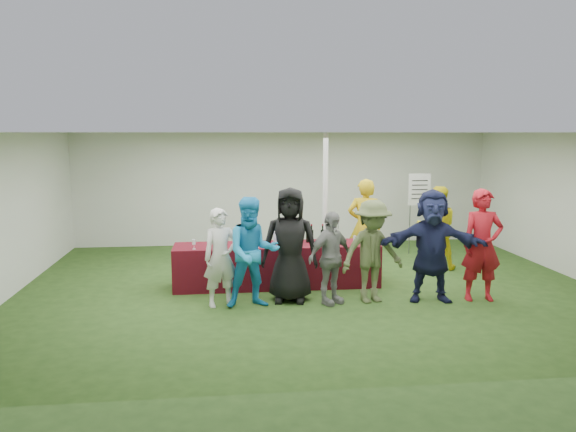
{
  "coord_description": "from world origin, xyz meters",
  "views": [
    {
      "loc": [
        -1.47,
        -9.51,
        2.69
      ],
      "look_at": [
        -0.35,
        0.15,
        1.25
      ],
      "focal_mm": 35.0,
      "sensor_mm": 36.0,
      "label": 1
    }
  ],
  "objects": [
    {
      "name": "customer_6",
      "position": [
        2.65,
        -1.08,
        0.91
      ],
      "size": [
        0.69,
        0.48,
        1.81
      ],
      "primitive_type": "imported",
      "rotation": [
        0.0,
        0.0,
        -0.07
      ],
      "color": "#A8131D",
      "rests_on": "ground"
    },
    {
      "name": "customer_4",
      "position": [
        0.87,
        -0.98,
        0.82
      ],
      "size": [
        1.18,
        0.85,
        1.65
      ],
      "primitive_type": "imported",
      "rotation": [
        0.0,
        0.0,
        0.24
      ],
      "color": "#4D5832",
      "rests_on": "ground"
    },
    {
      "name": "staff_pourer",
      "position": [
        1.23,
        0.91,
        0.92
      ],
      "size": [
        0.76,
        0.61,
        1.83
      ],
      "primitive_type": "imported",
      "rotation": [
        0.0,
        0.0,
        2.85
      ],
      "color": "gold",
      "rests_on": "ground"
    },
    {
      "name": "wine_glasses",
      "position": [
        -1.01,
        -0.11,
        0.86
      ],
      "size": [
        2.83,
        0.1,
        0.16
      ],
      "color": "silver",
      "rests_on": "serving_table"
    },
    {
      "name": "customer_2",
      "position": [
        -0.43,
        -0.78,
        0.92
      ],
      "size": [
        0.99,
        0.74,
        1.84
      ],
      "primitive_type": "imported",
      "rotation": [
        0.0,
        0.0,
        -0.18
      ],
      "color": "black",
      "rests_on": "ground"
    },
    {
      "name": "customer_0",
      "position": [
        -1.53,
        -0.91,
        0.77
      ],
      "size": [
        0.65,
        0.53,
        1.55
      ],
      "primitive_type": "imported",
      "rotation": [
        0.0,
        0.0,
        0.33
      ],
      "color": "silver",
      "rests_on": "ground"
    },
    {
      "name": "tent",
      "position": [
        0.5,
        1.2,
        1.35
      ],
      "size": [
        10.0,
        10.0,
        10.0
      ],
      "color": "white",
      "rests_on": "ground"
    },
    {
      "name": "customer_1",
      "position": [
        -1.04,
        -1.02,
        0.86
      ],
      "size": [
        0.91,
        0.75,
        1.73
      ],
      "primitive_type": "imported",
      "rotation": [
        0.0,
        0.0,
        0.12
      ],
      "color": "#1D90D3",
      "rests_on": "ground"
    },
    {
      "name": "water_bottle",
      "position": [
        -0.57,
        0.23,
        0.85
      ],
      "size": [
        0.07,
        0.07,
        0.23
      ],
      "color": "silver",
      "rests_on": "serving_table"
    },
    {
      "name": "wine_bottles",
      "position": [
        0.0,
        0.27,
        0.87
      ],
      "size": [
        0.58,
        0.1,
        0.32
      ],
      "color": "black",
      "rests_on": "serving_table"
    },
    {
      "name": "ground",
      "position": [
        0.0,
        0.0,
        0.0
      ],
      "size": [
        60.0,
        60.0,
        0.0
      ],
      "primitive_type": "plane",
      "color": "#284719",
      "rests_on": "ground"
    },
    {
      "name": "staff_back",
      "position": [
        2.73,
        1.07,
        0.83
      ],
      "size": [
        0.93,
        0.8,
        1.66
      ],
      "primitive_type": "imported",
      "rotation": [
        0.0,
        0.0,
        2.91
      ],
      "color": "yellow",
      "rests_on": "ground"
    },
    {
      "name": "customer_5",
      "position": [
        1.83,
        -1.03,
        0.91
      ],
      "size": [
        1.75,
        0.81,
        1.81
      ],
      "primitive_type": "imported",
      "rotation": [
        0.0,
        0.0,
        -0.17
      ],
      "color": "#181C3F",
      "rests_on": "ground"
    },
    {
      "name": "dump_bucket",
      "position": [
        1.12,
        -0.07,
        0.84
      ],
      "size": [
        0.22,
        0.22,
        0.18
      ],
      "primitive_type": "cylinder",
      "color": "slate",
      "rests_on": "serving_table"
    },
    {
      "name": "customer_3",
      "position": [
        0.19,
        -0.99,
        0.74
      ],
      "size": [
        0.93,
        0.76,
        1.48
      ],
      "primitive_type": "imported",
      "rotation": [
        0.0,
        0.0,
        0.55
      ],
      "color": "gray",
      "rests_on": "ground"
    },
    {
      "name": "wine_list_sign",
      "position": [
        2.85,
        2.46,
        1.32
      ],
      "size": [
        0.5,
        0.03,
        1.8
      ],
      "color": "slate",
      "rests_on": "ground"
    },
    {
      "name": "bar_towel",
      "position": [
        1.02,
        0.2,
        0.77
      ],
      "size": [
        0.25,
        0.18,
        0.03
      ],
      "primitive_type": "cube",
      "color": "white",
      "rests_on": "serving_table"
    },
    {
      "name": "serving_table",
      "position": [
        -0.55,
        0.15,
        0.38
      ],
      "size": [
        3.6,
        0.8,
        0.75
      ],
      "primitive_type": "cube",
      "color": "#590A10",
      "rests_on": "ground"
    }
  ]
}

